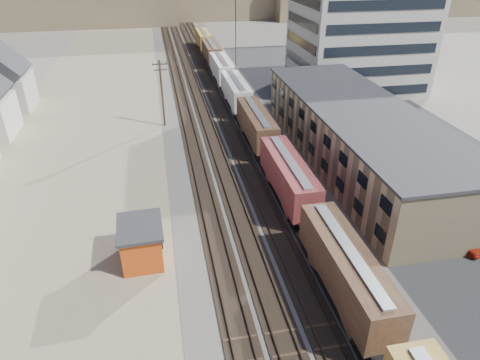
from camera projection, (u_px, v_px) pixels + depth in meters
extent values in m
plane|color=#6B6356|center=(307.00, 329.00, 31.15)|extent=(300.00, 300.00, 0.00)
cube|color=#4C4742|center=(213.00, 105.00, 74.01)|extent=(18.00, 200.00, 0.06)
cube|color=#83755A|center=(86.00, 136.00, 62.06)|extent=(24.00, 180.00, 0.03)
cube|color=#232326|center=(370.00, 128.00, 64.87)|extent=(26.00, 120.00, 0.04)
cube|color=black|center=(184.00, 106.00, 73.13)|extent=(2.60, 200.00, 0.08)
cube|color=#38281E|center=(179.00, 106.00, 72.95)|extent=(0.08, 200.00, 0.16)
cube|color=#38281E|center=(188.00, 105.00, 73.19)|extent=(0.08, 200.00, 0.16)
cube|color=black|center=(201.00, 105.00, 73.64)|extent=(2.60, 200.00, 0.08)
cube|color=#38281E|center=(197.00, 105.00, 73.46)|extent=(0.08, 200.00, 0.16)
cube|color=#38281E|center=(205.00, 104.00, 73.70)|extent=(0.08, 200.00, 0.16)
cube|color=black|center=(218.00, 104.00, 74.14)|extent=(2.60, 200.00, 0.08)
cube|color=#38281E|center=(214.00, 104.00, 73.96)|extent=(0.08, 200.00, 0.16)
cube|color=#38281E|center=(222.00, 103.00, 74.20)|extent=(0.08, 200.00, 0.16)
cube|color=black|center=(234.00, 103.00, 74.61)|extent=(2.60, 200.00, 0.08)
cube|color=#38281E|center=(230.00, 103.00, 74.44)|extent=(0.08, 200.00, 0.16)
cube|color=#38281E|center=(238.00, 102.00, 74.68)|extent=(0.08, 200.00, 0.16)
cube|color=black|center=(373.00, 340.00, 29.34)|extent=(2.20, 2.20, 0.90)
cube|color=black|center=(320.00, 249.00, 38.04)|extent=(2.20, 2.20, 0.90)
cube|color=#41241B|center=(346.00, 268.00, 32.64)|extent=(3.00, 13.34, 3.40)
cube|color=#B7B7B2|center=(349.00, 249.00, 31.78)|extent=(0.90, 12.32, 0.16)
cube|color=black|center=(302.00, 218.00, 42.37)|extent=(2.20, 2.20, 0.90)
cube|color=black|center=(275.00, 171.00, 51.07)|extent=(2.20, 2.20, 0.90)
cube|color=maroon|center=(289.00, 175.00, 45.68)|extent=(3.00, 13.34, 3.40)
cube|color=#B7B7B2|center=(289.00, 160.00, 44.81)|extent=(0.90, 12.33, 0.16)
cube|color=black|center=(265.00, 153.00, 55.40)|extent=(2.20, 2.20, 0.90)
cube|color=black|center=(249.00, 125.00, 64.11)|extent=(2.20, 2.20, 0.90)
cube|color=#41241B|center=(256.00, 123.00, 58.71)|extent=(3.00, 13.34, 3.40)
cube|color=#B7B7B2|center=(257.00, 111.00, 57.84)|extent=(0.90, 12.33, 0.16)
cube|color=black|center=(242.00, 113.00, 68.43)|extent=(2.20, 2.20, 0.90)
cube|color=black|center=(231.00, 94.00, 77.14)|extent=(2.20, 2.20, 0.90)
cube|color=#AFADA4|center=(236.00, 91.00, 71.74)|extent=(3.00, 13.34, 3.40)
cube|color=#B7B7B2|center=(236.00, 80.00, 70.88)|extent=(0.90, 12.33, 0.16)
cube|color=black|center=(226.00, 86.00, 81.47)|extent=(2.20, 2.20, 0.90)
cube|color=black|center=(218.00, 72.00, 90.17)|extent=(2.20, 2.20, 0.90)
cube|color=#AFADA4|center=(222.00, 68.00, 84.77)|extent=(3.00, 13.34, 3.40)
cube|color=#B7B7B2|center=(222.00, 59.00, 83.91)|extent=(0.90, 12.32, 0.16)
cube|color=black|center=(215.00, 66.00, 94.50)|extent=(2.20, 2.20, 0.90)
cube|color=black|center=(209.00, 56.00, 103.20)|extent=(2.20, 2.20, 0.90)
cube|color=#41241B|center=(211.00, 51.00, 97.80)|extent=(3.00, 13.34, 3.40)
cube|color=#B7B7B2|center=(211.00, 43.00, 96.94)|extent=(0.90, 12.32, 0.16)
cube|color=black|center=(206.00, 51.00, 107.53)|extent=(2.20, 2.20, 0.90)
cube|color=black|center=(202.00, 43.00, 116.23)|extent=(2.20, 2.20, 0.90)
cube|color=olive|center=(203.00, 38.00, 110.84)|extent=(3.00, 13.34, 3.40)
cube|color=#B7B7B2|center=(203.00, 31.00, 109.97)|extent=(0.90, 12.32, 0.16)
cube|color=tan|center=(358.00, 136.00, 53.42)|extent=(12.00, 40.00, 7.00)
cube|color=#2D2D30|center=(362.00, 108.00, 51.67)|extent=(12.40, 40.40, 0.30)
cube|color=black|center=(311.00, 149.00, 53.03)|extent=(0.12, 36.00, 1.20)
cube|color=black|center=(313.00, 127.00, 51.57)|extent=(0.12, 36.00, 1.20)
cube|color=#9E998E|center=(358.00, 40.00, 78.66)|extent=(22.00, 18.00, 18.00)
cube|color=black|center=(301.00, 42.00, 76.79)|extent=(0.12, 16.00, 16.00)
cube|color=black|center=(381.00, 50.00, 70.90)|extent=(20.00, 0.12, 16.00)
cylinder|color=#382619|center=(162.00, 94.00, 63.30)|extent=(0.32, 0.32, 10.00)
cube|color=#382619|center=(159.00, 64.00, 61.16)|extent=(2.20, 0.14, 0.14)
cube|color=#382619|center=(160.00, 70.00, 61.55)|extent=(1.90, 0.14, 0.14)
cylinder|color=black|center=(164.00, 63.00, 61.19)|extent=(0.08, 0.08, 0.22)
cylinder|color=black|center=(236.00, 39.00, 79.23)|extent=(0.16, 0.16, 18.00)
cube|color=#9E998E|center=(6.00, 93.00, 71.23)|extent=(8.00, 8.00, 5.50)
cube|color=#2D2D30|center=(0.00, 71.00, 69.46)|extent=(8.15, 8.16, 8.15)
cube|color=#C34312|center=(142.00, 244.00, 37.19)|extent=(3.54, 4.62, 3.38)
cube|color=#2D2D30|center=(139.00, 227.00, 36.31)|extent=(4.00, 5.09, 0.28)
cube|color=black|center=(162.00, 240.00, 37.48)|extent=(0.15, 1.13, 1.13)
imported|color=#AF2710|center=(462.00, 242.00, 39.10)|extent=(2.89, 4.40, 1.39)
imported|color=navy|center=(392.00, 111.00, 69.32)|extent=(4.08, 5.40, 1.36)
imported|color=white|center=(368.00, 96.00, 75.84)|extent=(2.64, 5.01, 1.63)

